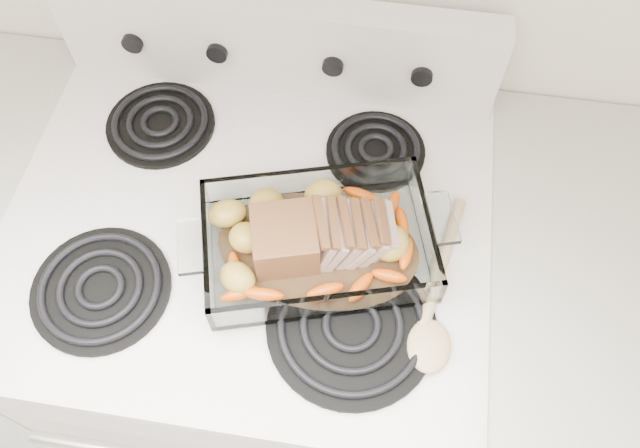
# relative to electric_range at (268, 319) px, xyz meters

# --- Properties ---
(electric_range) EXTENTS (0.78, 0.70, 1.12)m
(electric_range) POSITION_rel_electric_range_xyz_m (0.00, 0.00, 0.00)
(electric_range) COLOR silver
(electric_range) RESTS_ON ground
(counter_right) EXTENTS (0.58, 0.68, 0.93)m
(counter_right) POSITION_rel_electric_range_xyz_m (0.66, -0.00, -0.02)
(counter_right) COLOR silver
(counter_right) RESTS_ON ground
(baking_dish) EXTENTS (0.34, 0.22, 0.07)m
(baking_dish) POSITION_rel_electric_range_xyz_m (0.12, -0.05, 0.48)
(baking_dish) COLOR white
(baking_dish) RESTS_ON electric_range
(pork_roast) EXTENTS (0.21, 0.09, 0.08)m
(pork_roast) POSITION_rel_electric_range_xyz_m (0.11, -0.05, 0.51)
(pork_roast) COLOR brown
(pork_roast) RESTS_ON baking_dish
(roast_vegetables) EXTENTS (0.38, 0.21, 0.05)m
(roast_vegetables) POSITION_rel_electric_range_xyz_m (0.12, -0.01, 0.49)
(roast_vegetables) COLOR #D85307
(roast_vegetables) RESTS_ON baking_dish
(wooden_spoon) EXTENTS (0.07, 0.29, 0.02)m
(wooden_spoon) POSITION_rel_electric_range_xyz_m (0.31, -0.12, 0.46)
(wooden_spoon) COLOR tan
(wooden_spoon) RESTS_ON electric_range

